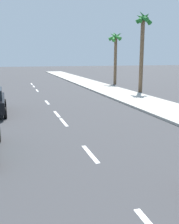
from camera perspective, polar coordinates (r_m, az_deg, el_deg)
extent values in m
plane|color=#38383A|center=(19.53, -9.05, 1.75)|extent=(160.00, 160.00, 0.00)
cube|color=#B2ADA3|center=(23.45, 7.87, 3.67)|extent=(3.60, 80.00, 0.14)
cube|color=white|center=(9.47, 0.16, -9.22)|extent=(0.16, 1.80, 0.01)
cube|color=white|center=(13.97, -5.72, -2.25)|extent=(0.16, 1.80, 0.01)
cube|color=white|center=(16.00, -7.21, -0.45)|extent=(0.16, 1.80, 0.01)
cube|color=white|center=(20.23, -9.34, 2.11)|extent=(0.16, 1.80, 0.01)
cube|color=white|center=(27.73, -11.49, 4.68)|extent=(0.16, 1.80, 0.01)
cube|color=white|center=(31.64, -12.21, 5.54)|extent=(0.16, 1.80, 0.01)
cube|color=white|center=(34.74, -12.66, 6.07)|extent=(0.16, 1.80, 0.01)
cylinder|color=black|center=(18.54, -18.19, 1.75)|extent=(0.19, 0.64, 0.64)
cylinder|color=black|center=(15.47, -18.13, -0.19)|extent=(0.19, 0.64, 0.64)
cylinder|color=brown|center=(26.20, 11.44, 12.20)|extent=(0.38, 0.38, 7.24)
cone|color=#1E6B28|center=(26.55, 12.29, 19.68)|extent=(0.54, 1.45, 1.04)
cone|color=#1E6B28|center=(26.69, 11.63, 19.66)|extent=(1.37, 0.75, 1.17)
cone|color=#1E6B28|center=(26.49, 11.20, 19.74)|extent=(1.10, 1.27, 1.23)
cone|color=#1E6B28|center=(26.24, 11.45, 19.80)|extent=(0.95, 1.57, 1.12)
cone|color=#1E6B28|center=(26.25, 12.13, 19.77)|extent=(1.66, 0.70, 1.40)
cylinder|color=brown|center=(33.47, 5.73, 11.34)|extent=(0.37, 0.37, 6.13)
cone|color=#2D8433|center=(33.69, 6.22, 16.30)|extent=(0.59, 1.64, 1.16)
cone|color=#2D8433|center=(33.81, 5.75, 16.30)|extent=(1.84, 0.84, 1.21)
cone|color=#2D8433|center=(33.59, 5.40, 16.33)|extent=(1.06, 1.55, 1.59)
cone|color=#2D8433|center=(33.34, 5.65, 16.36)|extent=(1.37, 1.74, 1.28)
cone|color=#2D8433|center=(33.35, 6.09, 16.35)|extent=(1.36, 0.68, 1.17)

